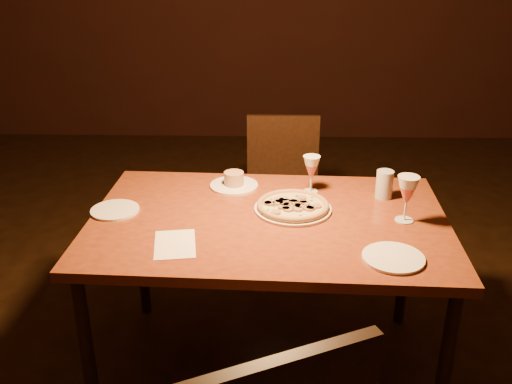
{
  "coord_description": "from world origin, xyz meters",
  "views": [
    {
      "loc": [
        -0.01,
        -1.76,
        1.75
      ],
      "look_at": [
        -0.06,
        0.29,
        0.84
      ],
      "focal_mm": 40.0,
      "sensor_mm": 36.0,
      "label": 1
    }
  ],
  "objects": [
    {
      "name": "side_plate_left",
      "position": [
        -0.63,
        0.28,
        0.75
      ],
      "size": [
        0.19,
        0.19,
        0.01
      ],
      "primitive_type": "cylinder",
      "color": "white",
      "rests_on": "dining_table"
    },
    {
      "name": "pizza_plate",
      "position": [
        0.08,
        0.31,
        0.77
      ],
      "size": [
        0.31,
        0.31,
        0.03
      ],
      "color": "white",
      "rests_on": "dining_table"
    },
    {
      "name": "side_plate_near",
      "position": [
        0.41,
        -0.07,
        0.75
      ],
      "size": [
        0.21,
        0.21,
        0.01
      ],
      "primitive_type": "cylinder",
      "color": "white",
      "rests_on": "dining_table"
    },
    {
      "name": "wine_glass_far",
      "position": [
        0.17,
        0.5,
        0.83
      ],
      "size": [
        0.07,
        0.07,
        0.16
      ],
      "primitive_type": null,
      "color": "#CA5754",
      "rests_on": "dining_table"
    },
    {
      "name": "water_tumbler",
      "position": [
        0.47,
        0.45,
        0.81
      ],
      "size": [
        0.07,
        0.07,
        0.12
      ],
      "primitive_type": "cylinder",
      "color": "#B6BEC7",
      "rests_on": "dining_table"
    },
    {
      "name": "dining_table",
      "position": [
        -0.01,
        0.24,
        0.68
      ],
      "size": [
        1.43,
        0.95,
        0.75
      ],
      "rotation": [
        0.0,
        0.0,
        -0.04
      ],
      "color": "brown",
      "rests_on": "floor"
    },
    {
      "name": "chair_far",
      "position": [
        0.06,
        1.2,
        0.48
      ],
      "size": [
        0.41,
        0.41,
        0.85
      ],
      "rotation": [
        0.0,
        0.0,
        -0.0
      ],
      "color": "black",
      "rests_on": "floor"
    },
    {
      "name": "pendant_light",
      "position": [
        -0.01,
        0.24,
        1.55
      ],
      "size": [
        0.12,
        0.12,
        0.12
      ],
      "primitive_type": "sphere",
      "color": "#FF9E47",
      "rests_on": "ceiling"
    },
    {
      "name": "wine_glass_right",
      "position": [
        0.51,
        0.23,
        0.84
      ],
      "size": [
        0.08,
        0.08,
        0.18
      ],
      "primitive_type": null,
      "color": "#CA5754",
      "rests_on": "dining_table"
    },
    {
      "name": "menu_card",
      "position": [
        -0.35,
        0.02,
        0.75
      ],
      "size": [
        0.17,
        0.23,
        0.0
      ],
      "primitive_type": "cube",
      "rotation": [
        0.0,
        0.0,
        0.15
      ],
      "color": "white",
      "rests_on": "dining_table"
    },
    {
      "name": "ramekin_saucer",
      "position": [
        -0.17,
        0.55,
        0.77
      ],
      "size": [
        0.21,
        0.21,
        0.07
      ],
      "color": "white",
      "rests_on": "dining_table"
    }
  ]
}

